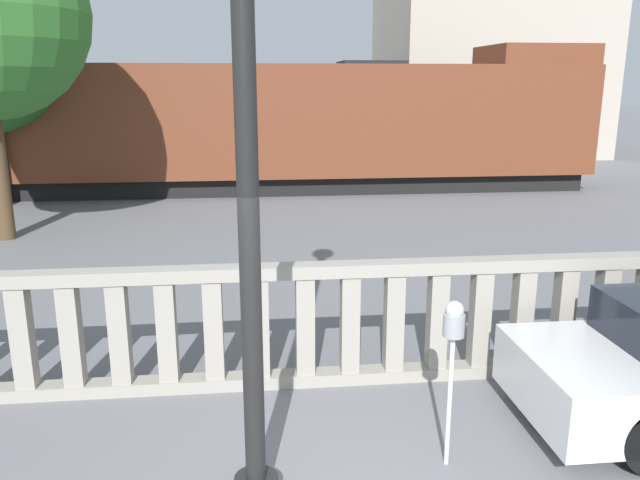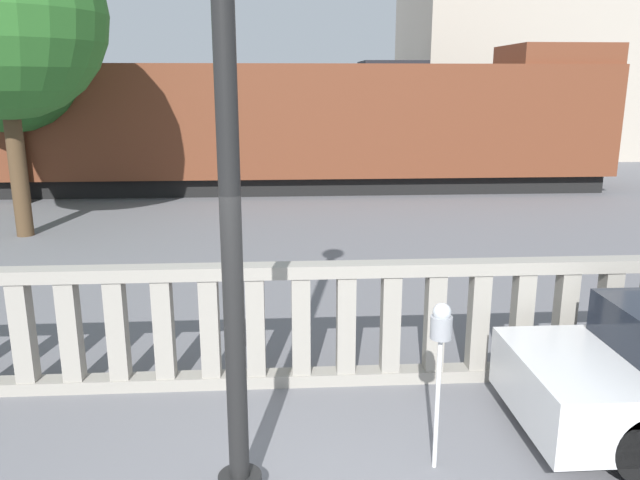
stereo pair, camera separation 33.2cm
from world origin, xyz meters
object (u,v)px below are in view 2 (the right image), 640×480
at_px(lamppost, 225,74).
at_px(train_far, 110,117).
at_px(parking_meter, 441,335).
at_px(train_near, 233,126).
at_px(tree_right, 6,58).
at_px(tree_left, 0,14).

relative_size(lamppost, train_far, 0.21).
distance_m(parking_meter, train_near, 14.98).
height_order(parking_meter, tree_right, tree_right).
xyz_separation_m(train_near, tree_right, (-5.79, -1.82, 1.91)).
height_order(parking_meter, train_far, train_far).
height_order(lamppost, tree_left, tree_left).
height_order(parking_meter, train_near, train_near).
bearing_deg(lamppost, tree_left, 119.53).
distance_m(lamppost, tree_right, 14.87).
bearing_deg(tree_right, parking_meter, -56.55).
distance_m(lamppost, parking_meter, 2.71).
bearing_deg(parking_meter, train_far, 110.67).
relative_size(lamppost, tree_left, 0.84).
height_order(train_near, tree_left, tree_left).
xyz_separation_m(tree_left, tree_right, (-1.56, 3.89, -0.72)).
bearing_deg(lamppost, train_near, 93.98).
relative_size(train_near, tree_left, 3.44).
xyz_separation_m(lamppost, tree_left, (-5.27, 9.31, 1.28)).
bearing_deg(train_near, lamppost, -86.02).
distance_m(lamppost, train_near, 15.12).
distance_m(parking_meter, tree_left, 11.86).
xyz_separation_m(parking_meter, tree_left, (-6.95, 9.00, 3.38)).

